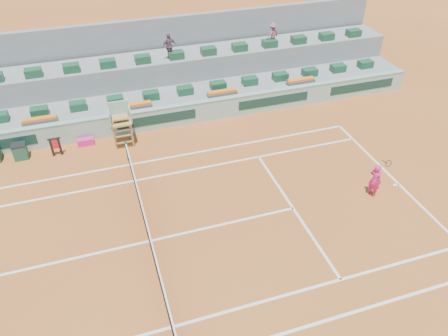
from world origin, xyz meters
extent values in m
plane|color=#A1501F|center=(0.00, 0.00, 0.00)|extent=(90.00, 90.00, 0.00)
cube|color=gray|center=(0.00, 10.70, 0.60)|extent=(36.00, 4.00, 1.20)
cube|color=gray|center=(0.00, 12.30, 1.30)|extent=(36.00, 2.40, 2.60)
cube|color=gray|center=(0.00, 13.90, 2.20)|extent=(36.00, 0.40, 4.40)
cube|color=#EC1E7F|center=(-1.94, 8.01, 0.19)|extent=(0.85, 0.38, 0.38)
imported|color=#6D4852|center=(3.66, 11.81, 3.36)|extent=(0.95, 0.56, 1.52)
imported|color=#944A58|center=(10.24, 11.90, 3.31)|extent=(1.05, 0.85, 1.42)
cube|color=white|center=(11.88, 0.00, 0.01)|extent=(0.12, 10.97, 0.01)
cube|color=white|center=(0.00, 5.49, 0.01)|extent=(23.77, 0.12, 0.01)
cube|color=white|center=(0.00, -4.12, 0.01)|extent=(23.77, 0.12, 0.01)
cube|color=white|center=(0.00, 4.12, 0.01)|extent=(23.77, 0.12, 0.01)
cube|color=white|center=(6.40, 0.00, 0.01)|extent=(0.12, 8.23, 0.01)
cube|color=white|center=(0.00, 0.00, 0.01)|extent=(12.80, 0.12, 0.01)
cube|color=white|center=(11.73, 0.00, 0.01)|extent=(0.30, 0.12, 0.01)
cube|color=black|center=(0.00, 0.00, 0.46)|extent=(0.03, 11.87, 0.92)
cube|color=white|center=(0.00, 0.00, 0.95)|extent=(0.06, 11.87, 0.07)
cylinder|color=#1D4432|center=(0.00, 5.94, 0.55)|extent=(0.10, 0.10, 1.10)
cube|color=#92B8A5|center=(0.00, 8.50, 0.60)|extent=(36.00, 0.30, 1.20)
cube|color=#7AA494|center=(0.00, 8.50, 1.23)|extent=(36.00, 0.34, 0.06)
cube|color=#13342B|center=(2.00, 8.34, 0.65)|extent=(4.40, 0.02, 0.56)
cube|color=#13342B|center=(9.00, 8.34, 0.65)|extent=(4.40, 0.02, 0.56)
cube|color=#13342B|center=(15.00, 8.34, 0.65)|extent=(4.40, 0.02, 0.56)
cube|color=olive|center=(-0.45, 7.05, 0.68)|extent=(0.08, 0.08, 1.35)
cube|color=olive|center=(0.45, 7.05, 0.68)|extent=(0.08, 0.08, 1.35)
cube|color=olive|center=(-0.45, 7.75, 0.68)|extent=(0.08, 0.08, 1.35)
cube|color=olive|center=(0.45, 7.75, 0.68)|extent=(0.08, 0.08, 1.35)
cube|color=olive|center=(0.00, 7.40, 1.39)|extent=(1.10, 0.90, 0.08)
cube|color=#92B8A5|center=(0.00, 7.78, 1.90)|extent=(1.10, 0.08, 1.00)
cube|color=#92B8A5|center=(-0.52, 7.40, 1.75)|extent=(0.06, 0.90, 0.80)
cube|color=#92B8A5|center=(0.52, 7.40, 1.75)|extent=(0.06, 0.90, 0.80)
cube|color=olive|center=(0.00, 7.50, 1.63)|extent=(0.80, 0.60, 0.08)
cube|color=olive|center=(0.00, 7.05, 0.35)|extent=(0.90, 0.08, 0.06)
cube|color=olive|center=(0.00, 7.05, 0.75)|extent=(0.90, 0.08, 0.06)
cube|color=olive|center=(0.00, 7.05, 1.10)|extent=(0.90, 0.08, 0.06)
cube|color=#17472B|center=(-4.00, 9.80, 1.42)|extent=(0.90, 0.60, 0.44)
cube|color=#17472B|center=(-2.00, 9.80, 1.42)|extent=(0.90, 0.60, 0.44)
cube|color=#17472B|center=(0.00, 9.80, 1.42)|extent=(0.90, 0.60, 0.44)
cube|color=#17472B|center=(2.00, 9.80, 1.42)|extent=(0.90, 0.60, 0.44)
cube|color=#17472B|center=(4.00, 9.80, 1.42)|extent=(0.90, 0.60, 0.44)
cube|color=#17472B|center=(6.00, 9.80, 1.42)|extent=(0.90, 0.60, 0.44)
cube|color=#17472B|center=(8.00, 9.80, 1.42)|extent=(0.90, 0.60, 0.44)
cube|color=#17472B|center=(10.00, 9.80, 1.42)|extent=(0.90, 0.60, 0.44)
cube|color=#17472B|center=(12.00, 9.80, 1.42)|extent=(0.90, 0.60, 0.44)
cube|color=#17472B|center=(14.00, 9.80, 1.42)|extent=(0.90, 0.60, 0.44)
cube|color=#17472B|center=(16.00, 9.80, 1.42)|extent=(0.90, 0.60, 0.44)
cube|color=#17472B|center=(-4.00, 11.70, 2.82)|extent=(0.90, 0.60, 0.44)
cube|color=#17472B|center=(-2.00, 11.70, 2.82)|extent=(0.90, 0.60, 0.44)
cube|color=#17472B|center=(0.00, 11.70, 2.82)|extent=(0.90, 0.60, 0.44)
cube|color=#17472B|center=(2.00, 11.70, 2.82)|extent=(0.90, 0.60, 0.44)
cube|color=#17472B|center=(4.00, 11.70, 2.82)|extent=(0.90, 0.60, 0.44)
cube|color=#17472B|center=(6.00, 11.70, 2.82)|extent=(0.90, 0.60, 0.44)
cube|color=#17472B|center=(8.00, 11.70, 2.82)|extent=(0.90, 0.60, 0.44)
cube|color=#17472B|center=(10.00, 11.70, 2.82)|extent=(0.90, 0.60, 0.44)
cube|color=#17472B|center=(12.00, 11.70, 2.82)|extent=(0.90, 0.60, 0.44)
cube|color=#17472B|center=(14.00, 11.70, 2.82)|extent=(0.90, 0.60, 0.44)
cube|color=#17472B|center=(16.00, 11.70, 2.82)|extent=(0.90, 0.60, 0.44)
cube|color=#4D4D4D|center=(-4.00, 9.00, 1.28)|extent=(1.80, 0.36, 0.16)
cube|color=orange|center=(-4.00, 9.00, 1.42)|extent=(1.70, 0.32, 0.12)
cube|color=#4D4D4D|center=(1.00, 9.00, 1.28)|extent=(1.80, 0.36, 0.16)
cube|color=orange|center=(1.00, 9.00, 1.42)|extent=(1.70, 0.32, 0.12)
cube|color=#4D4D4D|center=(6.00, 9.00, 1.28)|extent=(1.80, 0.36, 0.16)
cube|color=orange|center=(6.00, 9.00, 1.42)|extent=(1.70, 0.32, 0.12)
cube|color=#4D4D4D|center=(11.00, 9.00, 1.28)|extent=(1.80, 0.36, 0.16)
cube|color=orange|center=(11.00, 9.00, 1.42)|extent=(1.70, 0.32, 0.12)
cube|color=#184935|center=(-5.15, 7.77, 0.40)|extent=(0.66, 0.56, 0.80)
cube|color=black|center=(-5.15, 7.77, 0.82)|extent=(0.70, 0.60, 0.04)
cube|color=black|center=(-3.60, 7.48, 0.50)|extent=(0.11, 0.11, 1.00)
cube|color=black|center=(-3.20, 7.48, 0.50)|extent=(0.11, 0.11, 1.00)
cube|color=black|center=(-3.40, 7.48, 1.00)|extent=(0.63, 0.08, 0.06)
cube|color=red|center=(-3.40, 7.46, 0.70)|extent=(0.46, 0.04, 0.56)
imported|color=#EC1E7F|center=(10.23, -0.23, 0.83)|extent=(0.56, 0.69, 1.65)
cylinder|color=black|center=(10.23, -0.53, 2.05)|extent=(0.03, 0.35, 0.09)
torus|color=black|center=(10.23, -0.75, 2.12)|extent=(0.31, 0.08, 0.31)
camera|label=1|loc=(-0.93, -12.67, 13.00)|focal=35.00mm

